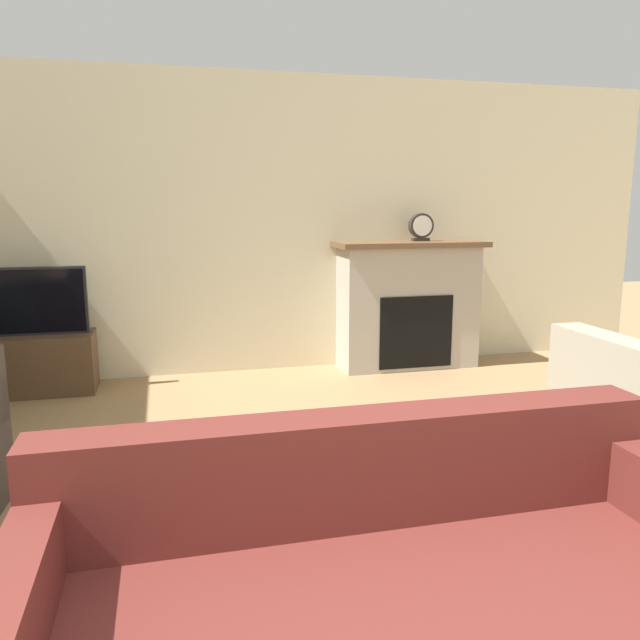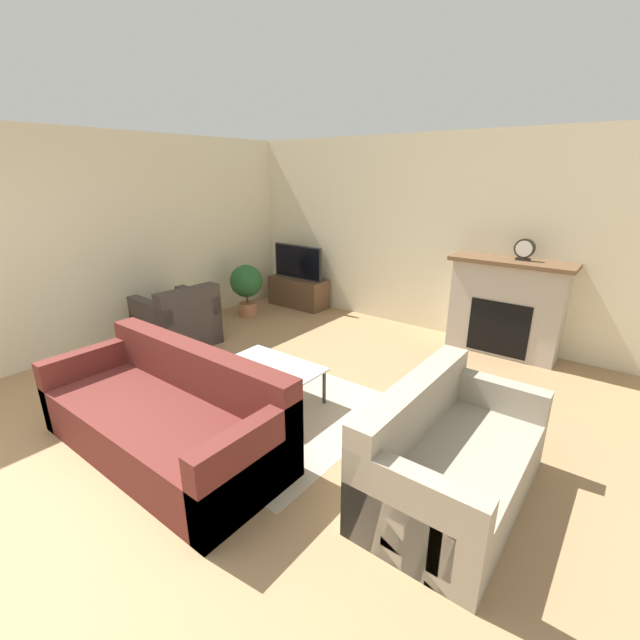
% 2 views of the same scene
% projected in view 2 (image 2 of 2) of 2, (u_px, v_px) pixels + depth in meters
% --- Properties ---
extents(ground_plane, '(20.00, 20.00, 0.00)m').
position_uv_depth(ground_plane, '(34.00, 526.00, 2.81)').
color(ground_plane, '#9E7A51').
extents(wall_back, '(8.32, 0.06, 2.70)m').
position_uv_depth(wall_back, '(405.00, 234.00, 6.20)').
color(wall_back, beige).
rests_on(wall_back, ground_plane).
extents(wall_left, '(0.06, 8.09, 2.70)m').
position_uv_depth(wall_left, '(139.00, 238.00, 5.82)').
color(wall_left, beige).
rests_on(wall_left, ground_plane).
extents(area_rug, '(2.20, 1.93, 0.00)m').
position_uv_depth(area_rug, '(262.00, 405.00, 4.25)').
color(area_rug, '#B7A88E').
rests_on(area_rug, ground_plane).
extents(fireplace, '(1.42, 0.50, 1.20)m').
position_uv_depth(fireplace, '(506.00, 305.00, 5.34)').
color(fireplace, '#B2A899').
rests_on(fireplace, ground_plane).
extents(tv_stand, '(1.03, 0.43, 0.49)m').
position_uv_depth(tv_stand, '(298.00, 292.00, 7.34)').
color(tv_stand, brown).
rests_on(tv_stand, ground_plane).
extents(tv, '(0.97, 0.06, 0.56)m').
position_uv_depth(tv, '(298.00, 262.00, 7.17)').
color(tv, '#232328').
rests_on(tv, tv_stand).
extents(couch_sectional, '(2.23, 0.95, 0.82)m').
position_uv_depth(couch_sectional, '(167.00, 418.00, 3.52)').
color(couch_sectional, '#5B231E').
rests_on(couch_sectional, ground_plane).
extents(couch_loveseat, '(0.86, 1.53, 0.82)m').
position_uv_depth(couch_loveseat, '(448.00, 460.00, 3.00)').
color(couch_loveseat, '#9E937F').
rests_on(couch_loveseat, ground_plane).
extents(armchair_by_window, '(0.94, 0.89, 0.82)m').
position_uv_depth(armchair_by_window, '(178.00, 323.00, 5.69)').
color(armchair_by_window, '#3D332D').
rests_on(armchair_by_window, ground_plane).
extents(coffee_table, '(1.00, 0.73, 0.38)m').
position_uv_depth(coffee_table, '(267.00, 371.00, 4.21)').
color(coffee_table, '#333338').
rests_on(coffee_table, ground_plane).
extents(potted_plant, '(0.51, 0.51, 0.82)m').
position_uv_depth(potted_plant, '(246.00, 284.00, 6.80)').
color(potted_plant, '#AD704C').
rests_on(potted_plant, ground_plane).
extents(mantel_clock, '(0.23, 0.07, 0.26)m').
position_uv_depth(mantel_clock, '(525.00, 249.00, 5.05)').
color(mantel_clock, '#28231E').
rests_on(mantel_clock, fireplace).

